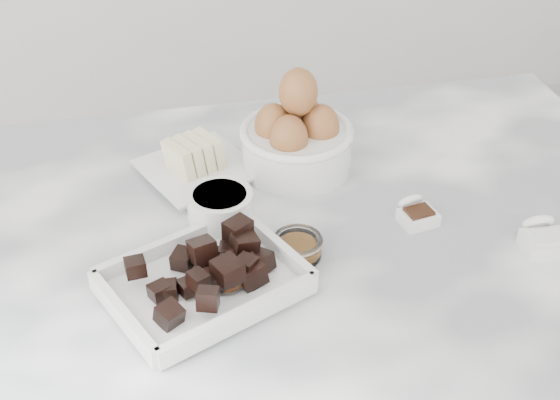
{
  "coord_description": "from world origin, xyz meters",
  "views": [
    {
      "loc": [
        -0.16,
        -0.85,
        1.62
      ],
      "look_at": [
        0.02,
        0.03,
        0.98
      ],
      "focal_mm": 50.0,
      "sensor_mm": 36.0,
      "label": 1
    }
  ],
  "objects_px": {
    "butter_plate": "(196,162)",
    "salt_spoon": "(543,238)",
    "sugar_ramekin": "(220,208)",
    "honey_bowl": "(297,247)",
    "zest_bowl": "(225,277)",
    "vanilla_spoon": "(416,213)",
    "chocolate_dish": "(203,277)",
    "egg_bowl": "(296,137)"
  },
  "relations": [
    {
      "from": "honey_bowl",
      "to": "egg_bowl",
      "type": "bearing_deg",
      "value": 77.86
    },
    {
      "from": "butter_plate",
      "to": "sugar_ramekin",
      "type": "distance_m",
      "value": 0.14
    },
    {
      "from": "egg_bowl",
      "to": "zest_bowl",
      "type": "distance_m",
      "value": 0.3
    },
    {
      "from": "zest_bowl",
      "to": "salt_spoon",
      "type": "bearing_deg",
      "value": -0.86
    },
    {
      "from": "vanilla_spoon",
      "to": "zest_bowl",
      "type": "bearing_deg",
      "value": -163.61
    },
    {
      "from": "chocolate_dish",
      "to": "butter_plate",
      "type": "relative_size",
      "value": 1.4
    },
    {
      "from": "sugar_ramekin",
      "to": "salt_spoon",
      "type": "relative_size",
      "value": 1.22
    },
    {
      "from": "chocolate_dish",
      "to": "sugar_ramekin",
      "type": "height_order",
      "value": "chocolate_dish"
    },
    {
      "from": "butter_plate",
      "to": "vanilla_spoon",
      "type": "relative_size",
      "value": 3.01
    },
    {
      "from": "butter_plate",
      "to": "sugar_ramekin",
      "type": "height_order",
      "value": "butter_plate"
    },
    {
      "from": "butter_plate",
      "to": "sugar_ramekin",
      "type": "relative_size",
      "value": 2.22
    },
    {
      "from": "egg_bowl",
      "to": "honey_bowl",
      "type": "xyz_separation_m",
      "value": [
        -0.05,
        -0.22,
        -0.04
      ]
    },
    {
      "from": "honey_bowl",
      "to": "vanilla_spoon",
      "type": "relative_size",
      "value": 1.01
    },
    {
      "from": "salt_spoon",
      "to": "chocolate_dish",
      "type": "bearing_deg",
      "value": 179.83
    },
    {
      "from": "egg_bowl",
      "to": "salt_spoon",
      "type": "xyz_separation_m",
      "value": [
        0.29,
        -0.26,
        -0.04
      ]
    },
    {
      "from": "chocolate_dish",
      "to": "honey_bowl",
      "type": "height_order",
      "value": "chocolate_dish"
    },
    {
      "from": "vanilla_spoon",
      "to": "chocolate_dish",
      "type": "bearing_deg",
      "value": -164.1
    },
    {
      "from": "chocolate_dish",
      "to": "butter_plate",
      "type": "xyz_separation_m",
      "value": [
        0.02,
        0.27,
        -0.0
      ]
    },
    {
      "from": "vanilla_spoon",
      "to": "salt_spoon",
      "type": "bearing_deg",
      "value": -31.41
    },
    {
      "from": "egg_bowl",
      "to": "honey_bowl",
      "type": "distance_m",
      "value": 0.22
    },
    {
      "from": "honey_bowl",
      "to": "vanilla_spoon",
      "type": "distance_m",
      "value": 0.19
    },
    {
      "from": "sugar_ramekin",
      "to": "egg_bowl",
      "type": "height_order",
      "value": "egg_bowl"
    },
    {
      "from": "chocolate_dish",
      "to": "honey_bowl",
      "type": "distance_m",
      "value": 0.14
    },
    {
      "from": "honey_bowl",
      "to": "zest_bowl",
      "type": "distance_m",
      "value": 0.11
    },
    {
      "from": "chocolate_dish",
      "to": "sugar_ramekin",
      "type": "distance_m",
      "value": 0.14
    },
    {
      "from": "egg_bowl",
      "to": "salt_spoon",
      "type": "distance_m",
      "value": 0.39
    },
    {
      "from": "chocolate_dish",
      "to": "vanilla_spoon",
      "type": "distance_m",
      "value": 0.33
    },
    {
      "from": "honey_bowl",
      "to": "butter_plate",
      "type": "bearing_deg",
      "value": 116.29
    },
    {
      "from": "chocolate_dish",
      "to": "salt_spoon",
      "type": "relative_size",
      "value": 3.8
    },
    {
      "from": "butter_plate",
      "to": "salt_spoon",
      "type": "distance_m",
      "value": 0.53
    },
    {
      "from": "egg_bowl",
      "to": "zest_bowl",
      "type": "xyz_separation_m",
      "value": [
        -0.15,
        -0.26,
        -0.04
      ]
    },
    {
      "from": "butter_plate",
      "to": "egg_bowl",
      "type": "relative_size",
      "value": 1.16
    },
    {
      "from": "chocolate_dish",
      "to": "salt_spoon",
      "type": "xyz_separation_m",
      "value": [
        0.47,
        -0.0,
        -0.01
      ]
    },
    {
      "from": "honey_bowl",
      "to": "chocolate_dish",
      "type": "bearing_deg",
      "value": -160.43
    },
    {
      "from": "sugar_ramekin",
      "to": "salt_spoon",
      "type": "height_order",
      "value": "sugar_ramekin"
    },
    {
      "from": "chocolate_dish",
      "to": "zest_bowl",
      "type": "xyz_separation_m",
      "value": [
        0.03,
        0.01,
        -0.01
      ]
    },
    {
      "from": "zest_bowl",
      "to": "vanilla_spoon",
      "type": "relative_size",
      "value": 0.98
    },
    {
      "from": "zest_bowl",
      "to": "vanilla_spoon",
      "type": "height_order",
      "value": "vanilla_spoon"
    },
    {
      "from": "butter_plate",
      "to": "honey_bowl",
      "type": "bearing_deg",
      "value": -63.71
    },
    {
      "from": "egg_bowl",
      "to": "vanilla_spoon",
      "type": "distance_m",
      "value": 0.23
    },
    {
      "from": "chocolate_dish",
      "to": "sugar_ramekin",
      "type": "relative_size",
      "value": 3.12
    },
    {
      "from": "chocolate_dish",
      "to": "butter_plate",
      "type": "distance_m",
      "value": 0.27
    }
  ]
}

